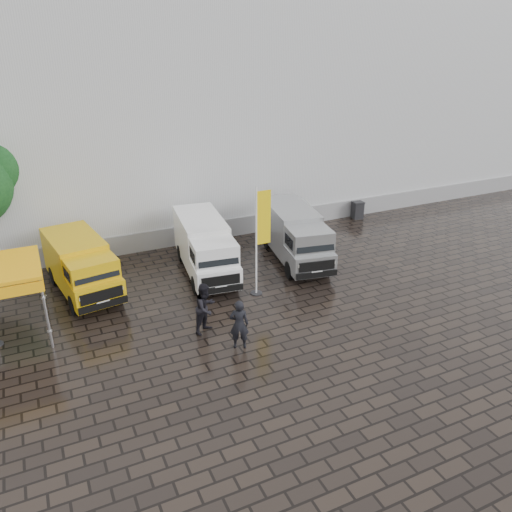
{
  "coord_description": "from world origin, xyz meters",
  "views": [
    {
      "loc": [
        -8.48,
        -15.5,
        10.01
      ],
      "look_at": [
        -0.23,
        2.2,
        1.34
      ],
      "focal_mm": 35.0,
      "sensor_mm": 36.0,
      "label": 1
    }
  ],
  "objects": [
    {
      "name": "wheelie_bin",
      "position": [
        8.87,
        7.46,
        0.51
      ],
      "size": [
        0.69,
        0.69,
        1.02
      ],
      "primitive_type": "cube",
      "rotation": [
        0.0,
        0.0,
        -0.14
      ],
      "color": "black",
      "rests_on": "ground"
    },
    {
      "name": "flagpole",
      "position": [
        -0.41,
        1.39,
        2.57
      ],
      "size": [
        0.88,
        0.5,
        4.65
      ],
      "color": "black",
      "rests_on": "ground"
    },
    {
      "name": "van_yellow",
      "position": [
        -7.14,
        4.56,
        1.16
      ],
      "size": [
        2.7,
        5.27,
        2.32
      ],
      "primitive_type": null,
      "rotation": [
        0.0,
        0.0,
        0.16
      ],
      "color": "#DBA80B",
      "rests_on": "ground"
    },
    {
      "name": "van_silver",
      "position": [
        2.54,
        3.74,
        1.24
      ],
      "size": [
        2.87,
        5.98,
        2.48
      ],
      "primitive_type": null,
      "rotation": [
        0.0,
        0.0,
        -0.17
      ],
      "color": "#A4A7A9",
      "rests_on": "ground"
    },
    {
      "name": "van_white",
      "position": [
        -1.84,
        4.19,
        1.22
      ],
      "size": [
        2.56,
        5.84,
        2.45
      ],
      "primitive_type": null,
      "rotation": [
        0.0,
        0.0,
        -0.12
      ],
      "color": "white",
      "rests_on": "ground"
    },
    {
      "name": "hall_plinth",
      "position": [
        2.0,
        7.95,
        0.5
      ],
      "size": [
        44.0,
        0.15,
        1.0
      ],
      "primitive_type": "cube",
      "color": "gray",
      "rests_on": "ground"
    },
    {
      "name": "person_front",
      "position": [
        -2.8,
        -1.94,
        0.92
      ],
      "size": [
        0.79,
        0.66,
        1.84
      ],
      "primitive_type": "imported",
      "rotation": [
        0.0,
        0.0,
        2.76
      ],
      "color": "black",
      "rests_on": "ground"
    },
    {
      "name": "ground",
      "position": [
        0.0,
        0.0,
        0.0
      ],
      "size": [
        120.0,
        120.0,
        0.0
      ],
      "primitive_type": "plane",
      "color": "black",
      "rests_on": "ground"
    },
    {
      "name": "person_tent",
      "position": [
        -3.49,
        -0.47,
        0.97
      ],
      "size": [
        1.18,
        1.12,
        1.93
      ],
      "primitive_type": "imported",
      "rotation": [
        0.0,
        0.0,
        0.56
      ],
      "color": "black",
      "rests_on": "ground"
    },
    {
      "name": "exhibition_hall",
      "position": [
        2.0,
        16.0,
        6.0
      ],
      "size": [
        44.0,
        16.0,
        12.0
      ],
      "primitive_type": "cube",
      "color": "silver",
      "rests_on": "ground"
    }
  ]
}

